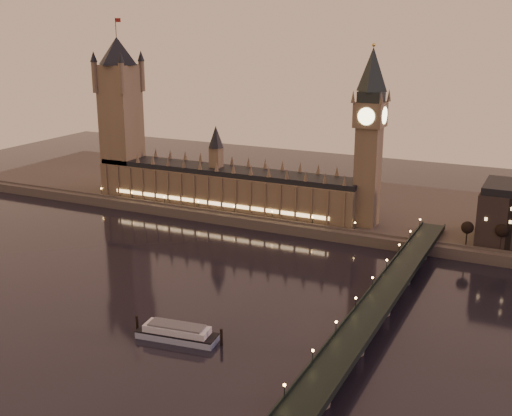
{
  "coord_description": "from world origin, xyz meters",
  "views": [
    {
      "loc": [
        153.87,
        -231.45,
        119.69
      ],
      "look_at": [
        24.27,
        35.0,
        34.76
      ],
      "focal_mm": 45.0,
      "sensor_mm": 36.0,
      "label": 1
    }
  ],
  "objects": [
    {
      "name": "palace_of_westminster",
      "position": [
        -40.12,
        120.99,
        21.71
      ],
      "size": [
        180.0,
        26.62,
        52.0
      ],
      "color": "brown",
      "rests_on": "ground"
    },
    {
      "name": "westminster_bridge",
      "position": [
        91.61,
        0.0,
        5.52
      ],
      "size": [
        13.2,
        260.0,
        15.3
      ],
      "color": "black",
      "rests_on": "ground"
    },
    {
      "name": "far_embankment",
      "position": [
        30.0,
        165.0,
        3.0
      ],
      "size": [
        560.0,
        130.0,
        6.0
      ],
      "primitive_type": "cube",
      "color": "#423D35",
      "rests_on": "ground"
    },
    {
      "name": "big_ben",
      "position": [
        53.99,
        120.99,
        63.95
      ],
      "size": [
        17.68,
        17.68,
        104.0
      ],
      "color": "brown",
      "rests_on": "ground"
    },
    {
      "name": "victoria_tower",
      "position": [
        -120.0,
        121.0,
        65.79
      ],
      "size": [
        31.68,
        31.68,
        118.0
      ],
      "color": "brown",
      "rests_on": "ground"
    },
    {
      "name": "bare_tree_0",
      "position": [
        113.33,
        109.0,
        16.48
      ],
      "size": [
        6.89,
        6.89,
        14.0
      ],
      "color": "black",
      "rests_on": "ground"
    },
    {
      "name": "bare_tree_1",
      "position": [
        130.13,
        109.0,
        16.48
      ],
      "size": [
        6.89,
        6.89,
        14.0
      ],
      "color": "black",
      "rests_on": "ground"
    },
    {
      "name": "moored_barge",
      "position": [
        25.73,
        -39.18,
        2.91
      ],
      "size": [
        37.37,
        13.25,
        6.91
      ],
      "rotation": [
        0.0,
        0.0,
        0.13
      ],
      "color": "#97A9C0",
      "rests_on": "ground"
    },
    {
      "name": "ground",
      "position": [
        0.0,
        0.0,
        0.0
      ],
      "size": [
        700.0,
        700.0,
        0.0
      ],
      "primitive_type": "plane",
      "color": "black",
      "rests_on": "ground"
    }
  ]
}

